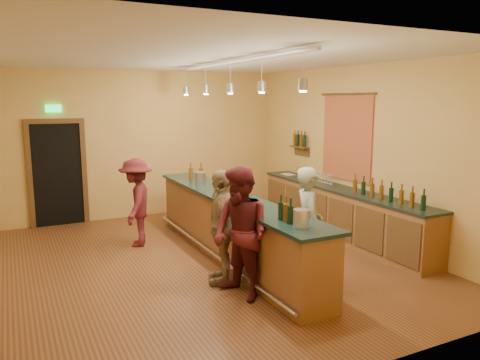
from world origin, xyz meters
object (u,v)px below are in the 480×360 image
tasting_bar (231,222)px  customer_a (241,234)px  bartender (308,225)px  bar_stool (241,192)px  customer_c (136,202)px  customer_b (222,227)px  back_counter (340,212)px

tasting_bar → customer_a: customer_a is taller
tasting_bar → bartender: bartender is taller
bar_stool → customer_c: bearing=-161.9°
customer_b → bar_stool: 3.58m
back_counter → bartender: (-1.83, -1.58, 0.34)m
tasting_bar → customer_b: bearing=-122.5°
customer_b → bar_stool: (1.84, 3.06, -0.20)m
back_counter → customer_b: customer_b is taller
bartender → bar_stool: 3.68m
customer_c → bar_stool: bearing=131.2°
back_counter → customer_c: bearing=161.3°
back_counter → customer_c: customer_c is taller
bartender → customer_b: bartender is taller
customer_b → customer_c: customer_b is taller
customer_b → bar_stool: bearing=170.9°
bartender → customer_c: 3.29m
back_counter → bar_stool: back_counter is taller
bartender → customer_b: size_ratio=1.02×
customer_a → bar_stool: (1.84, 3.67, -0.26)m
back_counter → tasting_bar: tasting_bar is taller
customer_c → bartender: bearing=55.2°
tasting_bar → customer_c: 1.84m
back_counter → tasting_bar: size_ratio=0.89×
back_counter → tasting_bar: 2.39m
bartender → customer_a: 1.10m
tasting_bar → customer_a: size_ratio=2.94×
tasting_bar → customer_a: (-0.55, -1.46, 0.26)m
back_counter → customer_c: 3.78m
tasting_bar → bartender: bearing=-68.4°
back_counter → customer_b: (-2.93, -1.04, 0.32)m
back_counter → customer_a: size_ratio=2.62×
back_counter → customer_b: 3.12m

